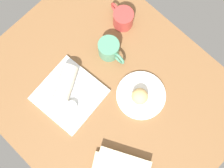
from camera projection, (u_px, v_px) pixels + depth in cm
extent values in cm
cube|color=brown|center=(108.00, 94.00, 128.45)|extent=(110.00, 90.00, 4.00)
cylinder|color=white|center=(141.00, 95.00, 125.55)|extent=(21.74, 21.74, 1.40)
ellipsoid|color=#D9B36D|center=(140.00, 96.00, 121.56)|extent=(8.96, 8.98, 6.23)
cube|color=white|center=(69.00, 95.00, 125.51)|extent=(27.72, 27.72, 1.60)
cylinder|color=silver|center=(72.00, 107.00, 122.04)|extent=(4.74, 4.74, 2.78)
cylinder|color=#BF522F|center=(71.00, 106.00, 120.98)|extent=(3.89, 3.89, 0.40)
cylinder|color=beige|center=(66.00, 83.00, 122.50)|extent=(13.13, 16.34, 6.82)
cylinder|color=#B23833|center=(123.00, 19.00, 130.29)|extent=(9.27, 9.27, 8.88)
cylinder|color=#A37633|center=(124.00, 15.00, 126.56)|extent=(7.60, 7.60, 0.40)
torus|color=#B23833|center=(115.00, 9.00, 131.49)|extent=(6.64, 2.41, 6.53)
cylinder|color=#4C8C6B|center=(109.00, 49.00, 126.68)|extent=(9.43, 9.43, 9.14)
cylinder|color=#A47141|center=(109.00, 45.00, 122.83)|extent=(7.73, 7.73, 0.40)
torus|color=#4C8C6B|center=(119.00, 58.00, 125.61)|extent=(6.71, 1.35, 6.68)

